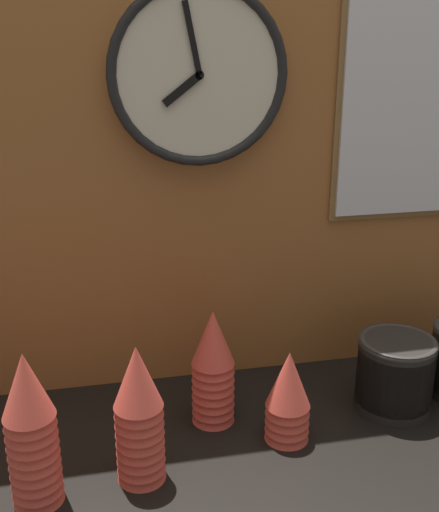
{
  "coord_description": "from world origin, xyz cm",
  "views": [
    {
      "loc": [
        -28.72,
        -99.45,
        74.76
      ],
      "look_at": [
        -7.18,
        4.0,
        35.85
      ],
      "focal_mm": 45.0,
      "sensor_mm": 36.0,
      "label": 1
    }
  ],
  "objects_px": {
    "cup_stack_center": "(213,367)",
    "menu_board": "(421,87)",
    "cup_stack_left": "(31,430)",
    "cup_stack_center_left": "(139,414)",
    "bowl_stack_right": "(395,372)",
    "wall_clock": "(199,75)",
    "cup_stack_center_right": "(288,396)"
  },
  "relations": [
    {
      "from": "cup_stack_center",
      "to": "bowl_stack_right",
      "type": "relative_size",
      "value": 1.53
    },
    {
      "from": "cup_stack_center",
      "to": "cup_stack_left",
      "type": "height_order",
      "value": "cup_stack_left"
    },
    {
      "from": "cup_stack_center",
      "to": "cup_stack_left",
      "type": "distance_m",
      "value": 0.37
    },
    {
      "from": "cup_stack_center_left",
      "to": "menu_board",
      "type": "relative_size",
      "value": 0.46
    },
    {
      "from": "cup_stack_center_left",
      "to": "menu_board",
      "type": "height_order",
      "value": "menu_board"
    },
    {
      "from": "cup_stack_left",
      "to": "wall_clock",
      "type": "xyz_separation_m",
      "value": [
        0.33,
        0.33,
        0.51
      ]
    },
    {
      "from": "cup_stack_center_right",
      "to": "cup_stack_center_left",
      "type": "bearing_deg",
      "value": -168.65
    },
    {
      "from": "cup_stack_center_left",
      "to": "cup_stack_left",
      "type": "bearing_deg",
      "value": -173.06
    },
    {
      "from": "bowl_stack_right",
      "to": "wall_clock",
      "type": "height_order",
      "value": "wall_clock"
    },
    {
      "from": "cup_stack_center_right",
      "to": "wall_clock",
      "type": "bearing_deg",
      "value": 115.32
    },
    {
      "from": "cup_stack_center_left",
      "to": "cup_stack_left",
      "type": "distance_m",
      "value": 0.17
    },
    {
      "from": "cup_stack_left",
      "to": "bowl_stack_right",
      "type": "xyz_separation_m",
      "value": [
        0.7,
        0.13,
        -0.06
      ]
    },
    {
      "from": "bowl_stack_right",
      "to": "wall_clock",
      "type": "xyz_separation_m",
      "value": [
        -0.36,
        0.19,
        0.57
      ]
    },
    {
      "from": "cup_stack_left",
      "to": "bowl_stack_right",
      "type": "distance_m",
      "value": 0.71
    },
    {
      "from": "cup_stack_center",
      "to": "cup_stack_left",
      "type": "xyz_separation_m",
      "value": [
        -0.33,
        -0.16,
        0.02
      ]
    },
    {
      "from": "cup_stack_left",
      "to": "wall_clock",
      "type": "bearing_deg",
      "value": 44.43
    },
    {
      "from": "cup_stack_left",
      "to": "menu_board",
      "type": "bearing_deg",
      "value": 22.85
    },
    {
      "from": "cup_stack_left",
      "to": "bowl_stack_right",
      "type": "bearing_deg",
      "value": 10.91
    },
    {
      "from": "cup_stack_center_left",
      "to": "wall_clock",
      "type": "relative_size",
      "value": 0.74
    },
    {
      "from": "cup_stack_center_left",
      "to": "cup_stack_center",
      "type": "height_order",
      "value": "cup_stack_center_left"
    },
    {
      "from": "menu_board",
      "to": "cup_stack_center_right",
      "type": "bearing_deg",
      "value": -143.14
    },
    {
      "from": "menu_board",
      "to": "cup_stack_left",
      "type": "bearing_deg",
      "value": -157.15
    },
    {
      "from": "cup_stack_center_right",
      "to": "cup_stack_center",
      "type": "bearing_deg",
      "value": 144.91
    },
    {
      "from": "cup_stack_center_left",
      "to": "bowl_stack_right",
      "type": "distance_m",
      "value": 0.54
    },
    {
      "from": "cup_stack_center",
      "to": "menu_board",
      "type": "height_order",
      "value": "menu_board"
    },
    {
      "from": "cup_stack_center_right",
      "to": "menu_board",
      "type": "xyz_separation_m",
      "value": [
        0.35,
        0.26,
        0.53
      ]
    },
    {
      "from": "cup_stack_center",
      "to": "wall_clock",
      "type": "height_order",
      "value": "wall_clock"
    },
    {
      "from": "bowl_stack_right",
      "to": "cup_stack_center",
      "type": "bearing_deg",
      "value": 175.24
    },
    {
      "from": "cup_stack_center_left",
      "to": "menu_board",
      "type": "xyz_separation_m",
      "value": [
        0.63,
        0.32,
        0.49
      ]
    },
    {
      "from": "cup_stack_center_right",
      "to": "bowl_stack_right",
      "type": "xyz_separation_m",
      "value": [
        0.24,
        0.06,
        -0.01
      ]
    },
    {
      "from": "cup_stack_center",
      "to": "bowl_stack_right",
      "type": "bearing_deg",
      "value": -4.76
    },
    {
      "from": "menu_board",
      "to": "wall_clock",
      "type": "bearing_deg",
      "value": -178.91
    }
  ]
}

